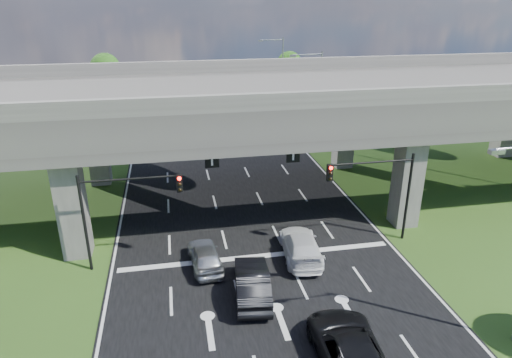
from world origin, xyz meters
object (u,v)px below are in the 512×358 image
object	(u,v)px
signal_right	(378,183)
car_dark	(252,282)
car_trailing	(350,351)
streetlight_beyond	(280,69)
car_silver	(205,256)
signal_left	(122,203)
streetlight_far	(316,93)
car_white	(301,246)

from	to	relation	value
signal_right	car_dark	bearing A→B (deg)	-154.26
signal_right	car_trailing	size ratio (longest dim) A/B	0.99
signal_right	streetlight_beyond	size ratio (longest dim) A/B	0.60
streetlight_beyond	car_dark	distance (m)	42.15
streetlight_beyond	signal_right	bearing A→B (deg)	-93.61
car_silver	car_trailing	world-z (taller)	car_trailing
signal_left	streetlight_far	bearing A→B (deg)	48.22
signal_right	car_white	distance (m)	6.29
streetlight_far	car_dark	distance (m)	27.23
streetlight_beyond	car_white	size ratio (longest dim) A/B	1.87
car_white	streetlight_far	bearing A→B (deg)	-103.70
car_trailing	signal_right	bearing A→B (deg)	-116.31
signal_right	streetlight_beyond	distance (m)	36.17
car_silver	car_trailing	bearing A→B (deg)	116.06
streetlight_beyond	streetlight_far	bearing A→B (deg)	-90.00
car_trailing	streetlight_far	bearing A→B (deg)	-101.85
signal_left	car_dark	bearing A→B (deg)	-32.31
car_white	signal_left	bearing A→B (deg)	0.77
car_silver	car_trailing	size ratio (longest dim) A/B	0.70
signal_left	car_trailing	bearing A→B (deg)	-45.14
car_silver	car_dark	bearing A→B (deg)	118.95
car_dark	car_silver	bearing A→B (deg)	-49.59
signal_left	car_white	distance (m)	11.00
car_trailing	signal_left	bearing A→B (deg)	-42.32
signal_left	car_dark	size ratio (longest dim) A/B	1.18
signal_right	streetlight_far	bearing A→B (deg)	83.53
car_white	car_dark	bearing A→B (deg)	48.32
car_dark	car_white	distance (m)	4.95
car_dark	signal_left	bearing A→B (deg)	-25.90
signal_left	car_trailing	world-z (taller)	signal_left
signal_left	car_silver	bearing A→B (deg)	-11.79
car_silver	car_dark	world-z (taller)	car_dark
car_white	car_trailing	xyz separation A→B (m)	(-0.40, -9.14, 0.07)
car_dark	car_white	bearing A→B (deg)	-131.20
streetlight_beyond	car_trailing	distance (m)	47.07
signal_right	car_dark	world-z (taller)	signal_right
signal_right	signal_left	distance (m)	15.65
signal_right	car_silver	xyz separation A→B (m)	(-11.13, -0.94, -3.43)
streetlight_far	car_white	distance (m)	22.86
streetlight_far	car_white	xyz separation A→B (m)	(-7.49, -21.00, -5.04)
car_silver	streetlight_far	bearing A→B (deg)	-127.60
streetlight_far	streetlight_beyond	size ratio (longest dim) A/B	1.00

